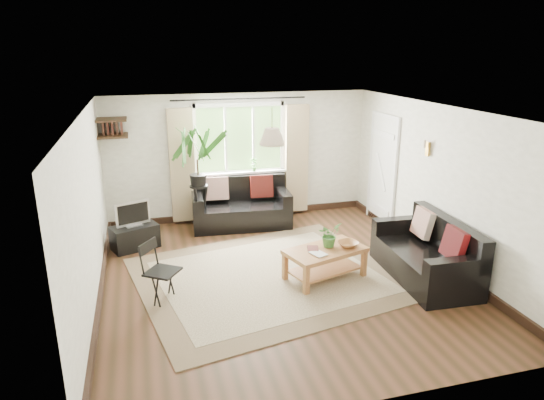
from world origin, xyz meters
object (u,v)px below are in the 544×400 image
object	(u,v)px
coffee_table	(325,264)
folding_chair	(163,273)
palm_stand	(198,182)
tv_stand	(135,237)
sofa_right	(425,251)
sofa_back	(241,204)

from	to	relation	value
coffee_table	folding_chair	distance (m)	2.28
folding_chair	palm_stand	bearing A→B (deg)	16.81
tv_stand	palm_stand	distance (m)	1.43
coffee_table	palm_stand	world-z (taller)	palm_stand
tv_stand	folding_chair	world-z (taller)	folding_chair
palm_stand	folding_chair	xyz separation A→B (m)	(-0.78, -2.36, -0.55)
tv_stand	palm_stand	bearing A→B (deg)	-1.03
sofa_right	folding_chair	distance (m)	3.67
sofa_back	sofa_right	xyz separation A→B (m)	(2.09, -2.82, -0.01)
folding_chair	sofa_right	bearing A→B (deg)	-59.48
palm_stand	folding_chair	distance (m)	2.54
sofa_right	coffee_table	bearing A→B (deg)	-101.58
coffee_table	folding_chair	xyz separation A→B (m)	(-2.27, -0.06, 0.18)
palm_stand	tv_stand	bearing A→B (deg)	-159.61
coffee_table	palm_stand	xyz separation A→B (m)	(-1.50, 2.29, 0.72)
coffee_table	palm_stand	bearing A→B (deg)	123.11
sofa_right	coffee_table	size ratio (longest dim) A/B	1.56
coffee_table	palm_stand	distance (m)	2.83
sofa_right	tv_stand	xyz separation A→B (m)	(-4.02, 2.22, -0.22)
tv_stand	folding_chair	xyz separation A→B (m)	(0.36, -1.93, 0.21)
sofa_back	sofa_right	size ratio (longest dim) A/B	1.01
sofa_back	palm_stand	xyz separation A→B (m)	(-0.79, -0.17, 0.53)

